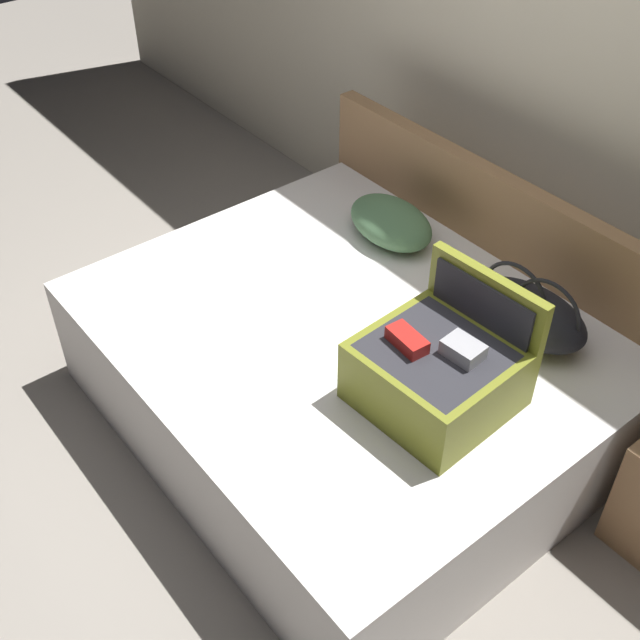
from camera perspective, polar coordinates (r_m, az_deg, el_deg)
The scene contains 7 objects.
ground_plane at distance 3.37m, azimuth -3.74°, elevation -10.13°, with size 12.00×12.00×0.00m, color gray.
back_wall at distance 3.57m, azimuth 18.34°, elevation 17.31°, with size 8.00×0.10×2.60m, color beige.
bed at distance 3.33m, azimuth 1.66°, elevation -3.92°, with size 2.01×1.64×0.53m, color silver.
headboard at distance 3.70m, azimuth 12.04°, elevation 4.07°, with size 2.05×0.08×0.90m, color olive.
hard_case_large at distance 2.79m, azimuth 8.53°, elevation -3.47°, with size 0.52×0.52×0.45m.
duffel_bag at distance 3.15m, azimuth 14.71°, elevation 0.46°, with size 0.52×0.33×0.30m.
pillow_near_headboard at distance 3.61m, azimuth 5.10°, elevation 7.00°, with size 0.45×0.30×0.16m, color #4C724C.
Camera 1 is at (1.79, -1.15, 2.61)m, focal length 44.57 mm.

